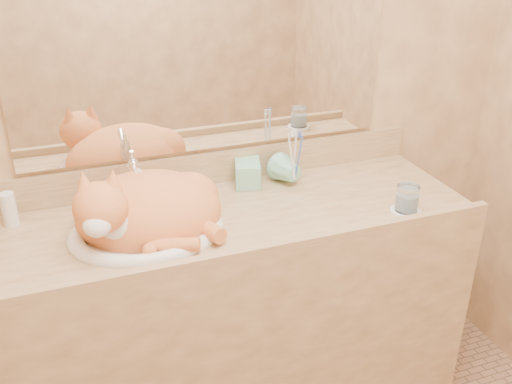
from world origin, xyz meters
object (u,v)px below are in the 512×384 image
object	(u,v)px
vanity_counter	(235,317)
soap_dispenser	(248,166)
sink_basin	(146,212)
cat	(143,207)
water_glass	(407,198)
toothbrush_cup	(295,175)

from	to	relation	value
vanity_counter	soap_dispenser	size ratio (longest dim) A/B	8.04
sink_basin	cat	bearing A→B (deg)	102.06
soap_dispenser	water_glass	distance (m)	0.55
sink_basin	toothbrush_cup	xyz separation A→B (m)	(0.56, 0.14, -0.02)
vanity_counter	cat	world-z (taller)	cat
sink_basin	toothbrush_cup	distance (m)	0.58
vanity_counter	sink_basin	xyz separation A→B (m)	(-0.29, -0.02, 0.50)
sink_basin	soap_dispenser	bearing A→B (deg)	25.14
soap_dispenser	cat	bearing A→B (deg)	-143.13
toothbrush_cup	vanity_counter	bearing A→B (deg)	-156.53
water_glass	soap_dispenser	bearing A→B (deg)	143.14
vanity_counter	sink_basin	distance (m)	0.58
sink_basin	soap_dispenser	distance (m)	0.43
toothbrush_cup	water_glass	xyz separation A→B (m)	(0.27, -0.30, 0.00)
cat	water_glass	bearing A→B (deg)	-2.96
vanity_counter	cat	distance (m)	0.58
water_glass	vanity_counter	bearing A→B (deg)	161.23
sink_basin	soap_dispenser	xyz separation A→B (m)	(0.39, 0.16, 0.03)
cat	toothbrush_cup	size ratio (longest dim) A/B	4.35
cat	soap_dispenser	size ratio (longest dim) A/B	2.32
soap_dispenser	water_glass	world-z (taller)	soap_dispenser
sink_basin	cat	distance (m)	0.02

